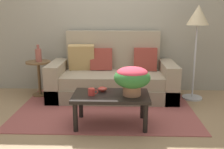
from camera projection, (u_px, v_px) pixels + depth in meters
name	position (u px, v px, depth m)	size (l,w,h in m)	color
ground_plane	(105.00, 110.00, 3.96)	(14.00, 14.00, 0.00)	#997A56
wall_back	(108.00, 19.00, 4.75)	(6.40, 0.12, 2.67)	gray
area_rug	(106.00, 108.00, 4.00)	(2.65, 1.81, 0.01)	#994C47
couch	(112.00, 78.00, 4.51)	(2.13, 0.92, 1.13)	gray
coffee_table	(111.00, 99.00, 3.34)	(0.98, 0.57, 0.42)	black
side_table	(39.00, 72.00, 4.54)	(0.43, 0.43, 0.62)	brown
floor_lamp	(198.00, 23.00, 4.17)	(0.36, 0.36, 1.57)	#B2B2B7
potted_plant	(132.00, 77.00, 3.24)	(0.46, 0.46, 0.37)	#A36B4C
coffee_mug	(92.00, 92.00, 3.28)	(0.13, 0.08, 0.09)	red
snack_bowl	(102.00, 89.00, 3.44)	(0.13, 0.13, 0.07)	#B2382D
table_vase	(38.00, 55.00, 4.46)	(0.11, 0.11, 0.29)	#934C42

